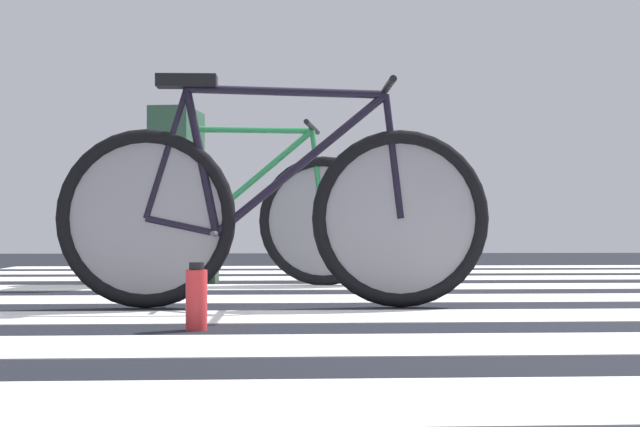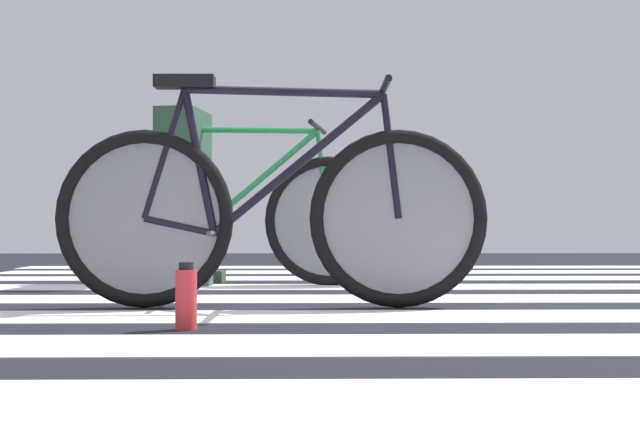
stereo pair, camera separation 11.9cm
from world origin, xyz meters
The scene contains 6 objects.
ground centered at (0.00, 0.00, 0.01)m, with size 18.00×14.00×0.02m.
crosswalk_markings centered at (-0.01, 0.16, 0.02)m, with size 5.35×6.50×0.00m.
bicycle_1_of_2 centered at (-0.57, -0.24, 0.41)m, with size 1.74×0.52×0.93m.
bicycle_2_of_2 centered at (-0.81, 1.13, 0.41)m, with size 1.72×0.54×0.93m.
cyclist_2_of_2 centered at (-1.12, 1.18, 0.66)m, with size 0.37×0.44×0.99m.
water_bottle centered at (-0.80, -0.98, 0.12)m, with size 0.07×0.07×0.21m.
Camera 1 is at (-0.54, -3.70, 0.34)m, focal length 48.32 mm.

